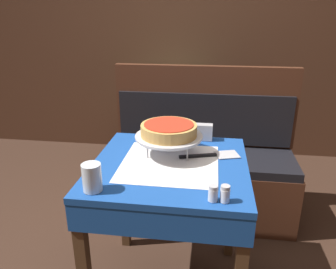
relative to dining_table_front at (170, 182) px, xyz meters
The scene contains 12 objects.
dining_table_front is the anchor object (origin of this frame).
dining_table_rear 1.59m from the dining_table_front, 97.82° to the left, with size 0.65×0.65×0.79m.
booth_bench 0.86m from the dining_table_front, 80.36° to the left, with size 1.32×0.48×1.09m.
back_wall_panel 2.07m from the dining_table_front, 90.00° to the left, with size 6.00×0.04×2.40m, color #4C2D1E.
pizza_pan_stand 0.22m from the dining_table_front, 100.42° to the left, with size 0.34×0.34×0.10m.
deep_dish_pizza 0.26m from the dining_table_front, 100.42° to the left, with size 0.28×0.28×0.06m.
pizza_server 0.25m from the dining_table_front, 27.94° to the left, with size 0.30×0.14×0.01m.
water_glass_near 0.43m from the dining_table_front, 133.01° to the right, with size 0.08×0.08×0.12m.
salt_shaker 0.39m from the dining_table_front, 55.93° to the right, with size 0.04×0.04×0.06m.
pepper_shaker 0.42m from the dining_table_front, 50.53° to the right, with size 0.04×0.04×0.07m.
napkin_holder 0.39m from the dining_table_front, 65.62° to the left, with size 0.10×0.05×0.09m.
condiment_caddy 1.64m from the dining_table_front, 99.45° to the left, with size 0.11×0.11×0.18m.
Camera 1 is at (0.19, -1.40, 1.46)m, focal length 35.00 mm.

